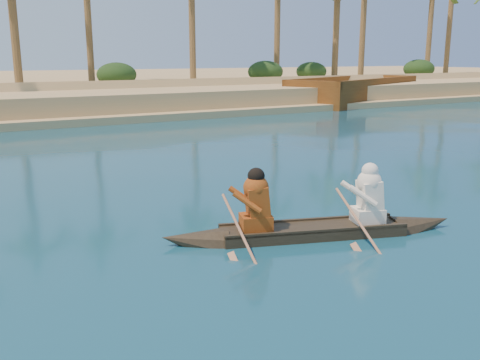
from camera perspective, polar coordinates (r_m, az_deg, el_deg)
shrub_cluster at (r=34.21m, az=-23.11°, el=8.81°), size 100.00×6.00×2.40m
canoe at (r=9.58m, az=7.78°, el=-4.33°), size 5.31×2.37×1.48m
barge_right at (r=38.05m, az=12.15°, el=9.13°), size 12.70×8.21×2.01m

